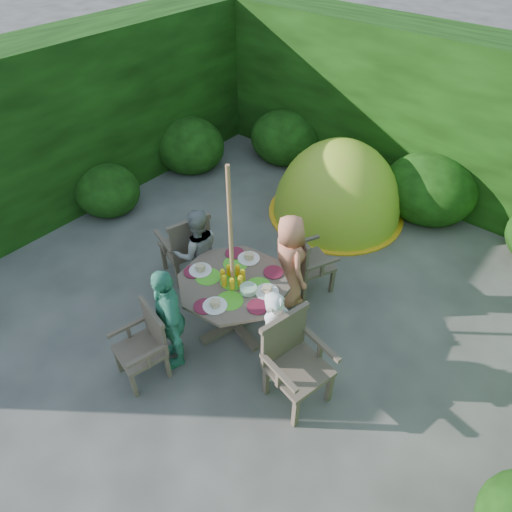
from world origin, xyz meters
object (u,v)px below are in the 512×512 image
Objects in this scene: garden_chair_right at (294,360)px; garden_chair_back at (307,261)px; child_front at (169,318)px; dome_tent at (334,213)px; garden_chair_front at (145,344)px; child_left at (198,252)px; parasol_pole at (232,257)px; child_back at (289,261)px; child_right at (276,337)px; garden_chair_left at (187,246)px; patio_table at (233,289)px.

garden_chair_right is 1.12× the size of garden_chair_back.
child_front is 0.52× the size of dome_tent.
child_left reaches higher than garden_chair_front.
parasol_pole is at bearing 88.51° from garden_chair_front.
dome_tent is at bearing -47.06° from child_back.
dome_tent is at bearing -157.79° from child_left.
garden_chair_back is at bearing -52.31° from dome_tent.
child_right is (0.77, -0.20, -0.51)m from parasol_pole.
child_right is 0.93× the size of child_back.
garden_chair_right is 1.01× the size of garden_chair_left.
child_front reaches higher than dome_tent.
dome_tent is (-0.60, 1.69, -0.47)m from garden_chair_back.
child_right is at bearing 136.88° from garden_chair_back.
patio_table is 1.09m from garden_chair_right.
child_back reaches higher than dome_tent.
garden_chair_left reaches higher than garden_chair_back.
garden_chair_back is at bearing -74.32° from child_back.
garden_chair_front is 0.72× the size of child_right.
dome_tent is (0.44, 2.56, -0.61)m from child_left.
garden_chair_left is 1.36m from child_front.
patio_table reaches higher than garden_chair_back.
patio_table is at bearing 102.94° from child_front.
child_right is 1.13m from child_back.
child_front is (-0.21, -0.77, 0.03)m from patio_table.
child_right is at bearing 58.25° from child_front.
child_left is 1.13m from child_back.
garden_chair_right is 0.78× the size of child_back.
parasol_pole is (-0.00, 0.00, 0.47)m from patio_table.
parasol_pole is 0.93m from child_back.
parasol_pole is 1.80× the size of child_left.
child_left is at bearing 93.54° from garden_chair_left.
child_back is at bearing 88.55° from garden_chair_front.
child_back is 1.60m from child_front.
garden_chair_front is (-0.55, -2.14, -0.02)m from garden_chair_back.
garden_chair_left is at bearing 133.36° from garden_chair_front.
dome_tent is at bearing 120.15° from child_front.
garden_chair_back is 2.21m from garden_chair_front.
patio_table is 1.19× the size of child_front.
garden_chair_left is at bearing 157.20° from child_front.
child_front is at bearing 88.27° from garden_chair_front.
child_right is 0.47× the size of dome_tent.
child_left is (-0.77, 0.20, -0.49)m from parasol_pole.
garden_chair_back is 1.38m from child_right.
child_right reaches higher than patio_table.
child_front reaches higher than garden_chair_right.
dome_tent is at bearing 21.77° from child_right.
garden_chair_right is 0.75× the size of child_front.
child_front is at bearing 102.99° from child_back.
garden_chair_right reaches higher than garden_chair_back.
child_left reaches higher than garden_chair_left.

